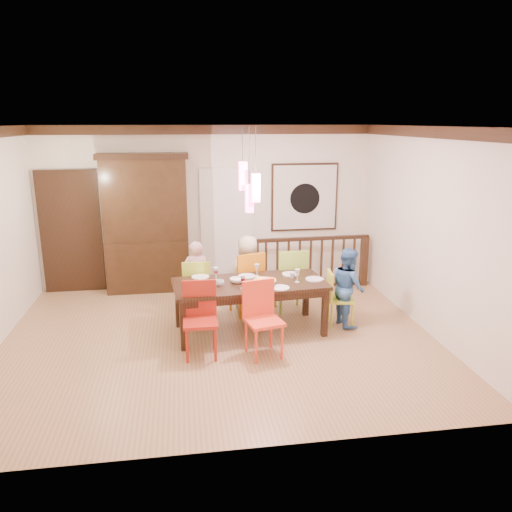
{
  "coord_description": "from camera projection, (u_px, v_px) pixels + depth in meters",
  "views": [
    {
      "loc": [
        -0.46,
        -6.5,
        2.97
      ],
      "look_at": [
        0.57,
        0.36,
        1.08
      ],
      "focal_mm": 35.0,
      "sensor_mm": 36.0,
      "label": 1
    }
  ],
  "objects": [
    {
      "name": "crown_molding",
      "position": [
        216.0,
        133.0,
        6.31
      ],
      "size": [
        6.0,
        5.0,
        0.16
      ],
      "primitive_type": null,
      "color": "black",
      "rests_on": "wall_back"
    },
    {
      "name": "white_doorway",
      "position": [
        227.0,
        229.0,
        9.18
      ],
      "size": [
        0.97,
        0.05,
        2.22
      ],
      "primitive_type": "cube",
      "color": "silver",
      "rests_on": "wall_back"
    },
    {
      "name": "wall_back",
      "position": [
        207.0,
        207.0,
        9.06
      ],
      "size": [
        6.0,
        0.0,
        6.0
      ],
      "primitive_type": "plane",
      "rotation": [
        1.57,
        0.0,
        0.0
      ],
      "color": "silver",
      "rests_on": "floor"
    },
    {
      "name": "chair_far_mid",
      "position": [
        246.0,
        278.0,
        7.85
      ],
      "size": [
        0.58,
        0.58,
        1.02
      ],
      "rotation": [
        0.0,
        0.0,
        3.44
      ],
      "color": "#C36E0D",
      "rests_on": "floor"
    },
    {
      "name": "plate_far_mid",
      "position": [
        247.0,
        276.0,
        7.35
      ],
      "size": [
        0.26,
        0.26,
        0.01
      ],
      "primitive_type": "cylinder",
      "color": "white",
      "rests_on": "dining_table"
    },
    {
      "name": "chair_near_mid",
      "position": [
        264.0,
        315.0,
        6.39
      ],
      "size": [
        0.53,
        0.53,
        0.98
      ],
      "rotation": [
        0.0,
        0.0,
        0.23
      ],
      "color": "#F54226",
      "rests_on": "floor"
    },
    {
      "name": "wine_glass_b",
      "position": [
        257.0,
        270.0,
        7.33
      ],
      "size": [
        0.08,
        0.08,
        0.19
      ],
      "primitive_type": null,
      "color": "silver",
      "rests_on": "dining_table"
    },
    {
      "name": "pendant_cluster",
      "position": [
        249.0,
        187.0,
        6.74
      ],
      "size": [
        0.27,
        0.21,
        1.14
      ],
      "color": "#F64986",
      "rests_on": "ceiling"
    },
    {
      "name": "person_far_left",
      "position": [
        196.0,
        277.0,
        7.86
      ],
      "size": [
        0.43,
        0.29,
        1.17
      ],
      "primitive_type": "imported",
      "rotation": [
        0.0,
        0.0,
        3.17
      ],
      "color": "#FFC2CF",
      "rests_on": "floor"
    },
    {
      "name": "china_hutch",
      "position": [
        146.0,
        224.0,
        8.76
      ],
      "size": [
        1.55,
        0.46,
        2.44
      ],
      "color": "black",
      "rests_on": "floor"
    },
    {
      "name": "wine_glass_c",
      "position": [
        243.0,
        282.0,
        6.81
      ],
      "size": [
        0.08,
        0.08,
        0.19
      ],
      "primitive_type": null,
      "color": "#590C19",
      "rests_on": "dining_table"
    },
    {
      "name": "wall_right",
      "position": [
        428.0,
        231.0,
        7.1
      ],
      "size": [
        0.0,
        5.0,
        5.0
      ],
      "primitive_type": "plane",
      "rotation": [
        1.57,
        0.0,
        -1.57
      ],
      "color": "silver",
      "rests_on": "floor"
    },
    {
      "name": "dining_table",
      "position": [
        250.0,
        288.0,
        7.11
      ],
      "size": [
        2.22,
        1.15,
        0.75
      ],
      "rotation": [
        0.0,
        0.0,
        0.08
      ],
      "color": "black",
      "rests_on": "floor"
    },
    {
      "name": "napkin",
      "position": [
        251.0,
        291.0,
        6.7
      ],
      "size": [
        0.18,
        0.14,
        0.01
      ],
      "primitive_type": "cube",
      "color": "#D83359",
      "rests_on": "dining_table"
    },
    {
      "name": "painting",
      "position": [
        305.0,
        197.0,
        9.24
      ],
      "size": [
        1.25,
        0.06,
        1.25
      ],
      "color": "black",
      "rests_on": "wall_back"
    },
    {
      "name": "chair_near_left",
      "position": [
        200.0,
        316.0,
        6.38
      ],
      "size": [
        0.45,
        0.45,
        0.97
      ],
      "rotation": [
        0.0,
        0.0,
        -0.02
      ],
      "color": "#A22013",
      "rests_on": "floor"
    },
    {
      "name": "wine_glass_a",
      "position": [
        216.0,
        274.0,
        7.16
      ],
      "size": [
        0.08,
        0.08,
        0.19
      ],
      "primitive_type": null,
      "color": "#590C19",
      "rests_on": "dining_table"
    },
    {
      "name": "floor",
      "position": [
        220.0,
        338.0,
        7.05
      ],
      "size": [
        6.0,
        6.0,
        0.0
      ],
      "primitive_type": "plane",
      "color": "#A4754F",
      "rests_on": "ground"
    },
    {
      "name": "plate_far_right",
      "position": [
        291.0,
        274.0,
        7.44
      ],
      "size": [
        0.26,
        0.26,
        0.01
      ],
      "primitive_type": "cylinder",
      "color": "white",
      "rests_on": "dining_table"
    },
    {
      "name": "plate_far_left",
      "position": [
        200.0,
        277.0,
        7.31
      ],
      "size": [
        0.26,
        0.26,
        0.01
      ],
      "primitive_type": "cylinder",
      "color": "white",
      "rests_on": "dining_table"
    },
    {
      "name": "person_far_mid",
      "position": [
        248.0,
        273.0,
        7.96
      ],
      "size": [
        0.69,
        0.53,
        1.24
      ],
      "primitive_type": "imported",
      "rotation": [
        0.0,
        0.0,
        3.4
      ],
      "color": "#C4B594",
      "rests_on": "floor"
    },
    {
      "name": "serving_bowl",
      "position": [
        265.0,
        283.0,
        6.94
      ],
      "size": [
        0.41,
        0.41,
        0.08
      ],
      "primitive_type": "imported",
      "rotation": [
        0.0,
        0.0,
        -0.31
      ],
      "color": "gold",
      "rests_on": "dining_table"
    },
    {
      "name": "chair_end_right",
      "position": [
        341.0,
        294.0,
        7.41
      ],
      "size": [
        0.42,
        0.42,
        0.83
      ],
      "rotation": [
        0.0,
        0.0,
        1.46
      ],
      "color": "#B9C92E",
      "rests_on": "floor"
    },
    {
      "name": "wine_glass_d",
      "position": [
        297.0,
        276.0,
        7.07
      ],
      "size": [
        0.08,
        0.08,
        0.19
      ],
      "primitive_type": null,
      "color": "silver",
      "rests_on": "dining_table"
    },
    {
      "name": "balustrade",
      "position": [
        311.0,
        262.0,
        9.04
      ],
      "size": [
        2.17,
        0.13,
        0.96
      ],
      "rotation": [
        0.0,
        0.0,
        0.02
      ],
      "color": "black",
      "rests_on": "floor"
    },
    {
      "name": "person_end_right",
      "position": [
        348.0,
        287.0,
        7.39
      ],
      "size": [
        0.5,
        0.62,
        1.18
      ],
      "primitive_type": "imported",
      "rotation": [
        0.0,
        0.0,
        1.67
      ],
      "color": "#3C6CA9",
      "rests_on": "floor"
    },
    {
      "name": "ceiling",
      "position": [
        216.0,
        126.0,
        6.29
      ],
      "size": [
        6.0,
        6.0,
        0.0
      ],
      "primitive_type": "plane",
      "rotation": [
        3.14,
        0.0,
        0.0
      ],
      "color": "white",
      "rests_on": "wall_back"
    },
    {
      "name": "plate_near_left",
      "position": [
        201.0,
        290.0,
        6.76
      ],
      "size": [
        0.26,
        0.26,
        0.01
      ],
      "primitive_type": "cylinder",
      "color": "white",
      "rests_on": "dining_table"
    },
    {
      "name": "small_bowl",
      "position": [
        237.0,
        280.0,
        7.07
      ],
      "size": [
        0.23,
        0.23,
        0.07
      ],
      "primitive_type": "imported",
      "rotation": [
        0.0,
        0.0,
        0.1
      ],
      "color": "white",
      "rests_on": "dining_table"
    },
    {
      "name": "panel_door",
      "position": [
        71.0,
        234.0,
        8.77
      ],
      "size": [
        1.04,
        0.07,
        2.24
      ],
      "primitive_type": "cube",
      "color": "black",
      "rests_on": "wall_back"
    },
    {
      "name": "cup_right",
      "position": [
        292.0,
        275.0,
        7.27
      ],
      "size": [
        0.11,
        0.11,
        0.08
      ],
      "primitive_type": "imported",
      "rotation": [
        0.0,
        0.0,
        0.26
      ],
      "color": "silver",
      "rests_on": "dining_table"
    },
    {
      "name": "plate_end_right",
      "position": [
        315.0,
        279.0,
        7.21
      ],
      "size": [
        0.26,
        0.26,
        0.01
      ],
      "primitive_type": "cylinder",
      "color": "white",
      "rests_on": "dining_table"
    },
    {
      "name": "cup_left",
      "position": [
        220.0,
        283.0,
        6.92
      ],
      "size": [
        0.14,
        0.14,
        0.09
      ],
      "primitive_type": "imported",
      "rotation": [
        0.0,
        0.0,
        -0.36
      ],
      "color": "silver",
      "rests_on": "dining_table"
    },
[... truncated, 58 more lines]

